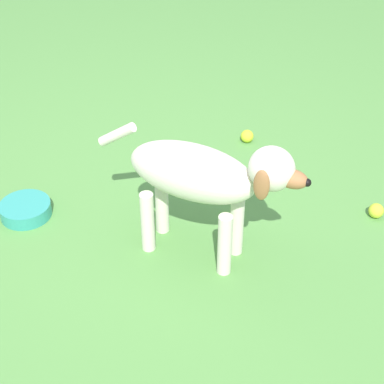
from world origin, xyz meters
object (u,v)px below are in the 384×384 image
tennis_ball_0 (247,136)px  water_bowl (26,209)px  dog (204,177)px  tennis_ball_1 (376,211)px

tennis_ball_0 → water_bowl: tennis_ball_0 is taller
dog → tennis_ball_0: dog is taller
tennis_ball_0 → tennis_ball_1: (0.39, 0.70, 0.00)m
water_bowl → dog: bearing=92.7°
tennis_ball_1 → water_bowl: bearing=-69.9°
tennis_ball_0 → water_bowl: bearing=-38.5°
dog → tennis_ball_0: 0.94m
water_bowl → tennis_ball_1: bearing=110.1°
tennis_ball_0 → tennis_ball_1: 0.80m
water_bowl → tennis_ball_0: bearing=141.5°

